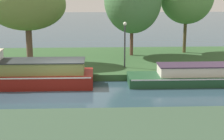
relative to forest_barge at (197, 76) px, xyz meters
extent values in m
plane|color=#29414E|center=(-7.86, -1.20, -0.50)|extent=(120.00, 120.00, 0.00)
cube|color=#2E502A|center=(-7.86, 5.80, -0.30)|extent=(72.00, 10.00, 0.40)
cube|color=#1F472A|center=(-0.16, 0.00, -0.21)|extent=(8.00, 2.03, 0.57)
cube|color=white|center=(-0.16, 0.00, 0.03)|extent=(7.84, 2.06, 0.07)
cube|color=beige|center=(0.32, 0.00, 0.35)|extent=(5.29, 1.54, 0.56)
cube|color=#342638|center=(0.32, 0.00, 0.66)|extent=(5.39, 1.62, 0.06)
cube|color=maroon|center=(-10.08, 0.00, -0.10)|extent=(7.65, 2.39, 0.79)
cube|color=white|center=(-10.08, 0.00, 0.26)|extent=(7.50, 2.42, 0.07)
cube|color=olive|center=(-9.73, 0.00, 0.64)|extent=(5.94, 1.81, 0.69)
cube|color=#262B2C|center=(-9.73, 0.00, 1.01)|extent=(6.04, 1.91, 0.06)
cylinder|color=brown|center=(-10.79, 4.91, 1.45)|extent=(0.44, 0.44, 3.09)
ellipsoid|color=olive|center=(-10.79, 4.54, 3.97)|extent=(5.44, 3.29, 3.53)
cylinder|color=brown|center=(-3.27, 7.12, 1.37)|extent=(0.26, 0.26, 2.93)
ellipsoid|color=#4D7E4A|center=(-3.27, 6.58, 4.21)|extent=(4.30, 4.68, 5.01)
cylinder|color=brown|center=(1.16, 8.07, 1.56)|extent=(0.26, 0.26, 3.32)
cylinder|color=#333338|center=(-4.14, 2.84, 1.30)|extent=(0.10, 0.10, 2.80)
sphere|color=white|center=(-4.14, 2.84, 2.82)|extent=(0.24, 0.24, 0.24)
cylinder|color=#50342F|center=(-8.52, 1.59, 0.33)|extent=(0.17, 0.17, 0.85)
cylinder|color=#47302B|center=(-11.90, 1.59, 0.33)|extent=(0.19, 0.19, 0.86)
camera|label=1|loc=(-6.03, -20.36, 5.27)|focal=57.11mm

